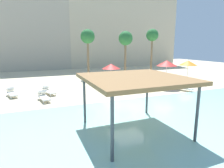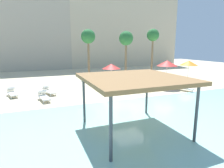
# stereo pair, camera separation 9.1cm
# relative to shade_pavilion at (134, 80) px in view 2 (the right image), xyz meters

# --- Properties ---
(ground_plane) EXTENTS (80.00, 80.00, 0.00)m
(ground_plane) POSITION_rel_shade_pavilion_xyz_m (1.73, 3.93, -2.69)
(ground_plane) COLOR beige
(lagoon_water) EXTENTS (44.00, 13.50, 0.04)m
(lagoon_water) POSITION_rel_shade_pavilion_xyz_m (1.73, -1.32, -2.67)
(lagoon_water) COLOR #99D1C6
(lagoon_water) RESTS_ON ground
(shade_pavilion) EXTENTS (4.79, 4.79, 2.85)m
(shade_pavilion) POSITION_rel_shade_pavilion_xyz_m (0.00, 0.00, 0.00)
(shade_pavilion) COLOR #42474C
(shade_pavilion) RESTS_ON ground
(beach_umbrella_red_0) EXTENTS (1.95, 1.95, 2.47)m
(beach_umbrella_red_0) POSITION_rel_shade_pavilion_xyz_m (3.03, 10.65, -0.49)
(beach_umbrella_red_0) COLOR silver
(beach_umbrella_red_0) RESTS_ON ground
(beach_umbrella_red_2) EXTENTS (2.10, 2.10, 2.86)m
(beach_umbrella_red_2) POSITION_rel_shade_pavilion_xyz_m (8.23, 8.10, -0.12)
(beach_umbrella_red_2) COLOR silver
(beach_umbrella_red_2) RESTS_ON ground
(beach_umbrella_orange_3) EXTENTS (2.14, 2.14, 2.59)m
(beach_umbrella_orange_3) POSITION_rel_shade_pavilion_xyz_m (12.84, 9.92, -0.39)
(beach_umbrella_orange_3) COLOR silver
(beach_umbrella_orange_3) RESTS_ON ground
(lounge_chair_0) EXTENTS (1.19, 1.99, 0.74)m
(lounge_chair_0) POSITION_rel_shade_pavilion_xyz_m (-3.45, 9.74, -2.36)
(lounge_chair_0) COLOR white
(lounge_chair_0) RESTS_ON ground
(lounge_chair_2) EXTENTS (1.10, 1.99, 0.74)m
(lounge_chair_2) POSITION_rel_shade_pavilion_xyz_m (6.41, 8.48, -2.36)
(lounge_chair_2) COLOR white
(lounge_chair_2) RESTS_ON ground
(lounge_chair_3) EXTENTS (0.94, 1.97, 0.74)m
(lounge_chair_3) POSITION_rel_shade_pavilion_xyz_m (-3.98, 7.76, -2.36)
(lounge_chair_3) COLOR white
(lounge_chair_3) RESTS_ON ground
(lounge_chair_4) EXTENTS (1.24, 1.99, 0.74)m
(lounge_chair_4) POSITION_rel_shade_pavilion_xyz_m (8.89, 6.37, -2.36)
(lounge_chair_4) COLOR white
(lounge_chair_4) RESTS_ON ground
(lounge_chair_5) EXTENTS (1.06, 1.99, 0.74)m
(lounge_chair_5) POSITION_rel_shade_pavilion_xyz_m (-6.47, 10.14, -2.36)
(lounge_chair_5) COLOR white
(lounge_chair_5) RESTS_ON ground
(palm_tree_0) EXTENTS (1.90, 1.90, 6.93)m
(palm_tree_0) POSITION_rel_shade_pavilion_xyz_m (12.95, 17.99, 3.10)
(palm_tree_0) COLOR brown
(palm_tree_0) RESTS_ON ground
(palm_tree_2) EXTENTS (1.90, 1.90, 6.27)m
(palm_tree_2) POSITION_rel_shade_pavilion_xyz_m (7.15, 15.63, 2.48)
(palm_tree_2) COLOR brown
(palm_tree_2) RESTS_ON ground
(palm_tree_3) EXTENTS (1.90, 1.90, 6.51)m
(palm_tree_3) POSITION_rel_shade_pavilion_xyz_m (2.41, 17.45, 2.71)
(palm_tree_3) COLOR brown
(palm_tree_3) RESTS_ON ground
(hotel_block_0) EXTENTS (23.01, 9.94, 16.11)m
(hotel_block_0) POSITION_rel_shade_pavilion_xyz_m (-1.48, 33.23, 5.36)
(hotel_block_0) COLOR #B2A893
(hotel_block_0) RESTS_ON ground
(hotel_block_1) EXTENTS (23.82, 8.81, 15.85)m
(hotel_block_1) POSITION_rel_shade_pavilion_xyz_m (13.96, 32.61, 5.24)
(hotel_block_1) COLOR beige
(hotel_block_1) RESTS_ON ground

